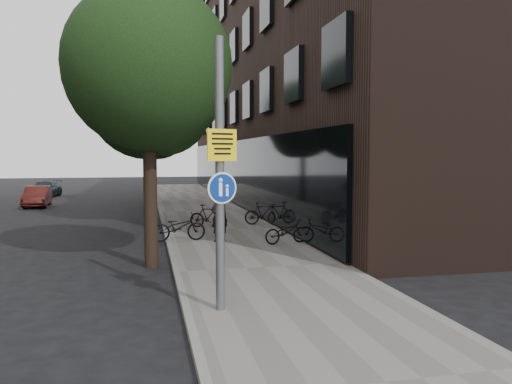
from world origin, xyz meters
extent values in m
plane|color=black|center=(0.00, 0.00, 0.00)|extent=(120.00, 120.00, 0.00)
cube|color=slate|center=(0.25, 10.00, 0.06)|extent=(4.50, 60.00, 0.12)
cube|color=slate|center=(-2.00, 10.00, 0.07)|extent=(0.15, 60.00, 0.13)
cube|color=black|center=(8.50, 22.00, 9.00)|extent=(12.00, 40.00, 18.00)
cylinder|color=black|center=(-2.60, 4.50, 1.60)|extent=(0.36, 0.36, 3.20)
sphere|color=black|center=(-2.60, 4.50, 5.30)|extent=(4.40, 4.40, 4.40)
sphere|color=black|center=(-2.20, 5.30, 4.30)|extent=(2.64, 2.64, 2.64)
cylinder|color=black|center=(-2.60, 13.00, 1.60)|extent=(0.36, 0.36, 3.20)
sphere|color=black|center=(-2.60, 13.00, 5.30)|extent=(5.00, 5.00, 5.00)
sphere|color=black|center=(-2.20, 13.80, 4.30)|extent=(3.00, 3.00, 3.00)
cylinder|color=black|center=(-2.60, 22.00, 1.60)|extent=(0.36, 0.36, 3.20)
sphere|color=black|center=(-2.60, 22.00, 5.30)|extent=(5.00, 5.00, 5.00)
sphere|color=black|center=(-2.20, 22.80, 4.30)|extent=(3.00, 3.00, 3.00)
cylinder|color=#595B5E|center=(-1.38, 0.09, 2.63)|extent=(0.17, 0.17, 5.02)
cube|color=yellow|center=(-1.38, 0.09, 3.19)|extent=(0.56, 0.21, 0.58)
cylinder|color=navy|center=(-1.38, 0.09, 2.41)|extent=(0.49, 0.17, 0.51)
cylinder|color=white|center=(-1.38, 0.09, 2.41)|extent=(0.56, 0.19, 0.58)
imported|color=black|center=(-0.34, 7.38, 0.93)|extent=(0.68, 0.54, 1.62)
imported|color=black|center=(1.73, 6.51, 0.52)|extent=(1.62, 0.87, 0.81)
imported|color=black|center=(2.00, 10.89, 0.59)|extent=(1.61, 0.82, 0.93)
imported|color=black|center=(-1.67, 7.76, 0.59)|extent=(1.83, 0.74, 0.94)
imported|color=black|center=(-0.32, 10.55, 0.58)|extent=(1.57, 1.03, 0.92)
imported|color=#4E1916|center=(-8.88, 21.92, 0.59)|extent=(1.45, 3.65, 1.18)
imported|color=black|center=(-9.72, 28.80, 0.58)|extent=(1.98, 4.11, 1.15)
camera|label=1|loc=(-2.71, -8.99, 3.02)|focal=35.00mm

